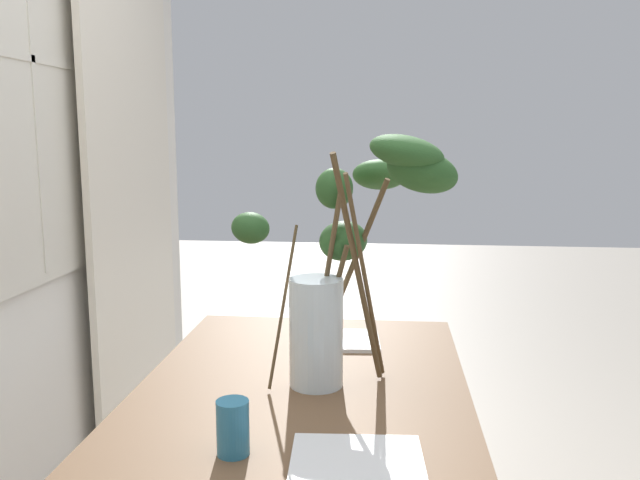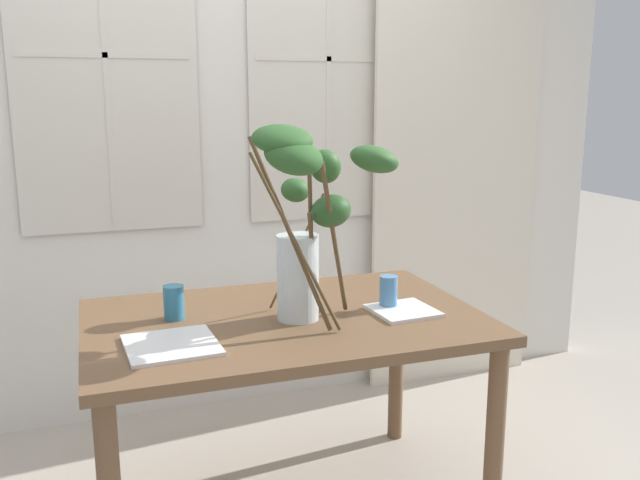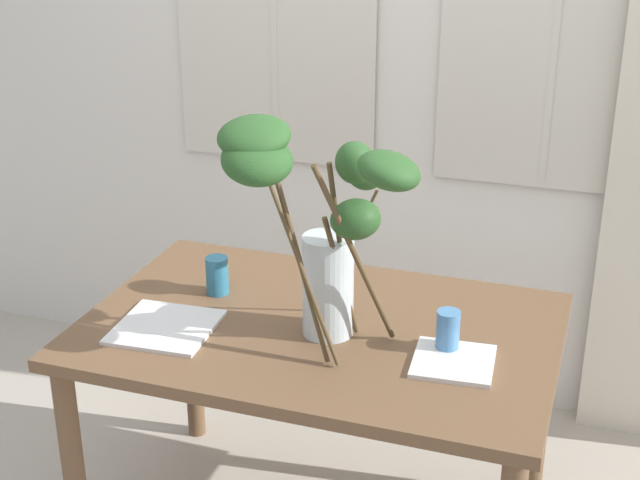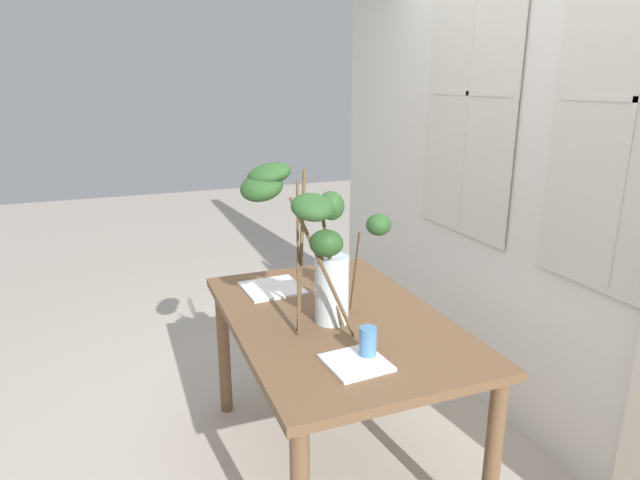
{
  "view_description": "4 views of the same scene",
  "coord_description": "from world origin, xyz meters",
  "px_view_note": "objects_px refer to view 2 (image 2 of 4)",
  "views": [
    {
      "loc": [
        -1.67,
        -0.22,
        1.45
      ],
      "look_at": [
        0.09,
        -0.04,
        1.17
      ],
      "focal_mm": 36.81,
      "sensor_mm": 36.0,
      "label": 1
    },
    {
      "loc": [
        -0.63,
        -2.22,
        1.54
      ],
      "look_at": [
        0.11,
        -0.07,
        1.05
      ],
      "focal_mm": 38.37,
      "sensor_mm": 36.0,
      "label": 2
    },
    {
      "loc": [
        0.77,
        -2.26,
        2.04
      ],
      "look_at": [
        -0.0,
        0.01,
        1.03
      ],
      "focal_mm": 51.43,
      "sensor_mm": 36.0,
      "label": 3
    },
    {
      "loc": [
        2.03,
        -0.87,
        1.77
      ],
      "look_at": [
        -0.04,
        -0.06,
        1.12
      ],
      "focal_mm": 30.48,
      "sensor_mm": 36.0,
      "label": 4
    }
  ],
  "objects_px": {
    "dining_table": "(285,343)",
    "drinking_glass_blue_left": "(174,302)",
    "plate_square_left": "(171,345)",
    "drinking_glass_blue_right": "(388,292)",
    "vase_with_branches": "(308,217)",
    "plate_square_right": "(403,311)"
  },
  "relations": [
    {
      "from": "drinking_glass_blue_left",
      "to": "plate_square_right",
      "type": "xyz_separation_m",
      "value": [
        0.79,
        -0.2,
        -0.05
      ]
    },
    {
      "from": "plate_square_left",
      "to": "drinking_glass_blue_right",
      "type": "bearing_deg",
      "value": 9.66
    },
    {
      "from": "vase_with_branches",
      "to": "drinking_glass_blue_left",
      "type": "relative_size",
      "value": 5.85
    },
    {
      "from": "vase_with_branches",
      "to": "drinking_glass_blue_right",
      "type": "bearing_deg",
      "value": 15.21
    },
    {
      "from": "vase_with_branches",
      "to": "drinking_glass_blue_left",
      "type": "xyz_separation_m",
      "value": [
        -0.42,
        0.22,
        -0.32
      ]
    },
    {
      "from": "drinking_glass_blue_left",
      "to": "plate_square_right",
      "type": "bearing_deg",
      "value": -13.91
    },
    {
      "from": "drinking_glass_blue_right",
      "to": "drinking_glass_blue_left",
      "type": "bearing_deg",
      "value": 170.04
    },
    {
      "from": "vase_with_branches",
      "to": "drinking_glass_blue_left",
      "type": "height_order",
      "value": "vase_with_branches"
    },
    {
      "from": "drinking_glass_blue_right",
      "to": "plate_square_left",
      "type": "xyz_separation_m",
      "value": [
        -0.8,
        -0.14,
        -0.06
      ]
    },
    {
      "from": "drinking_glass_blue_left",
      "to": "plate_square_right",
      "type": "relative_size",
      "value": 0.56
    },
    {
      "from": "dining_table",
      "to": "plate_square_right",
      "type": "xyz_separation_m",
      "value": [
        0.42,
        -0.1,
        0.11
      ]
    },
    {
      "from": "dining_table",
      "to": "drinking_glass_blue_left",
      "type": "relative_size",
      "value": 11.44
    },
    {
      "from": "vase_with_branches",
      "to": "plate_square_right",
      "type": "height_order",
      "value": "vase_with_branches"
    },
    {
      "from": "dining_table",
      "to": "vase_with_branches",
      "type": "height_order",
      "value": "vase_with_branches"
    },
    {
      "from": "drinking_glass_blue_left",
      "to": "plate_square_left",
      "type": "bearing_deg",
      "value": -99.19
    },
    {
      "from": "dining_table",
      "to": "drinking_glass_blue_left",
      "type": "xyz_separation_m",
      "value": [
        -0.37,
        0.1,
        0.16
      ]
    },
    {
      "from": "dining_table",
      "to": "vase_with_branches",
      "type": "distance_m",
      "value": 0.49
    },
    {
      "from": "dining_table",
      "to": "plate_square_right",
      "type": "relative_size",
      "value": 6.37
    },
    {
      "from": "drinking_glass_blue_left",
      "to": "drinking_glass_blue_right",
      "type": "distance_m",
      "value": 0.77
    },
    {
      "from": "dining_table",
      "to": "drinking_glass_blue_left",
      "type": "distance_m",
      "value": 0.42
    },
    {
      "from": "dining_table",
      "to": "drinking_glass_blue_left",
      "type": "bearing_deg",
      "value": 165.03
    },
    {
      "from": "plate_square_left",
      "to": "plate_square_right",
      "type": "xyz_separation_m",
      "value": [
        0.83,
        0.07,
        0.0
      ]
    }
  ]
}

